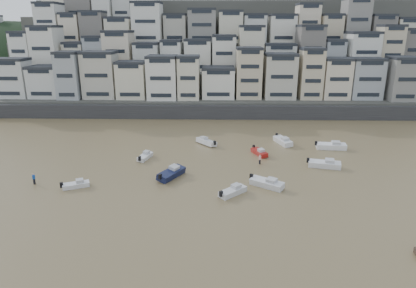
{
  "coord_description": "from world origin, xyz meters",
  "views": [
    {
      "loc": [
        11.11,
        -29.35,
        22.82
      ],
      "look_at": [
        9.64,
        30.0,
        4.0
      ],
      "focal_mm": 32.0,
      "sensor_mm": 36.0,
      "label": 1
    }
  ],
  "objects_px": {
    "boat_a": "(233,190)",
    "boat_c": "(171,172)",
    "boat_d": "(325,163)",
    "boat_j": "(76,184)",
    "person_blue": "(34,179)",
    "boat_h": "(206,141)",
    "boat_e": "(259,151)",
    "boat_f": "(145,156)",
    "person_pink": "(260,159)",
    "boat_i": "(283,140)",
    "boat_g": "(331,145)",
    "boat_b": "(267,182)"
  },
  "relations": [
    {
      "from": "boat_c",
      "to": "boat_g",
      "type": "xyz_separation_m",
      "value": [
        29.51,
        14.98,
        0.01
      ]
    },
    {
      "from": "boat_a",
      "to": "boat_g",
      "type": "distance_m",
      "value": 29.09
    },
    {
      "from": "boat_a",
      "to": "boat_d",
      "type": "distance_m",
      "value": 19.43
    },
    {
      "from": "boat_d",
      "to": "boat_f",
      "type": "bearing_deg",
      "value": -172.99
    },
    {
      "from": "boat_e",
      "to": "boat_a",
      "type": "bearing_deg",
      "value": -40.26
    },
    {
      "from": "boat_c",
      "to": "boat_j",
      "type": "distance_m",
      "value": 14.35
    },
    {
      "from": "boat_a",
      "to": "boat_h",
      "type": "bearing_deg",
      "value": 56.48
    },
    {
      "from": "boat_c",
      "to": "person_pink",
      "type": "height_order",
      "value": "person_pink"
    },
    {
      "from": "boat_a",
      "to": "boat_e",
      "type": "height_order",
      "value": "boat_a"
    },
    {
      "from": "boat_c",
      "to": "boat_g",
      "type": "height_order",
      "value": "boat_g"
    },
    {
      "from": "boat_h",
      "to": "boat_j",
      "type": "relative_size",
      "value": 1.3
    },
    {
      "from": "boat_e",
      "to": "boat_g",
      "type": "distance_m",
      "value": 14.9
    },
    {
      "from": "boat_b",
      "to": "boat_e",
      "type": "xyz_separation_m",
      "value": [
        0.45,
        14.56,
        -0.12
      ]
    },
    {
      "from": "boat_e",
      "to": "boat_f",
      "type": "relative_size",
      "value": 1.05
    },
    {
      "from": "boat_b",
      "to": "boat_h",
      "type": "height_order",
      "value": "boat_b"
    },
    {
      "from": "boat_a",
      "to": "boat_c",
      "type": "xyz_separation_m",
      "value": [
        -9.49,
        6.11,
        0.16
      ]
    },
    {
      "from": "boat_e",
      "to": "boat_j",
      "type": "height_order",
      "value": "boat_e"
    },
    {
      "from": "boat_j",
      "to": "person_blue",
      "type": "height_order",
      "value": "person_blue"
    },
    {
      "from": "boat_g",
      "to": "boat_h",
      "type": "height_order",
      "value": "boat_g"
    },
    {
      "from": "boat_j",
      "to": "person_blue",
      "type": "relative_size",
      "value": 2.41
    },
    {
      "from": "boat_b",
      "to": "boat_e",
      "type": "bearing_deg",
      "value": 123.29
    },
    {
      "from": "boat_i",
      "to": "boat_j",
      "type": "distance_m",
      "value": 40.99
    },
    {
      "from": "boat_e",
      "to": "boat_g",
      "type": "height_order",
      "value": "boat_g"
    },
    {
      "from": "boat_f",
      "to": "boat_i",
      "type": "bearing_deg",
      "value": -55.12
    },
    {
      "from": "boat_f",
      "to": "person_pink",
      "type": "xyz_separation_m",
      "value": [
        20.45,
        -2.09,
        0.25
      ]
    },
    {
      "from": "boat_h",
      "to": "boat_c",
      "type": "bearing_deg",
      "value": 122.93
    },
    {
      "from": "boat_e",
      "to": "boat_c",
      "type": "bearing_deg",
      "value": -75.71
    },
    {
      "from": "boat_b",
      "to": "person_pink",
      "type": "distance_m",
      "value": 9.69
    },
    {
      "from": "boat_c",
      "to": "boat_d",
      "type": "relative_size",
      "value": 1.05
    },
    {
      "from": "boat_b",
      "to": "boat_c",
      "type": "xyz_separation_m",
      "value": [
        -14.66,
        3.36,
        0.07
      ]
    },
    {
      "from": "boat_j",
      "to": "person_blue",
      "type": "bearing_deg",
      "value": 146.62
    },
    {
      "from": "boat_g",
      "to": "boat_i",
      "type": "height_order",
      "value": "boat_g"
    },
    {
      "from": "boat_b",
      "to": "boat_f",
      "type": "height_order",
      "value": "boat_b"
    },
    {
      "from": "boat_j",
      "to": "boat_c",
      "type": "bearing_deg",
      "value": -6.4
    },
    {
      "from": "boat_d",
      "to": "boat_h",
      "type": "distance_m",
      "value": 23.89
    },
    {
      "from": "boat_e",
      "to": "person_blue",
      "type": "height_order",
      "value": "person_blue"
    },
    {
      "from": "boat_c",
      "to": "boat_j",
      "type": "relative_size",
      "value": 1.46
    },
    {
      "from": "boat_h",
      "to": "boat_e",
      "type": "bearing_deg",
      "value": -162.35
    },
    {
      "from": "boat_f",
      "to": "boat_g",
      "type": "height_order",
      "value": "boat_g"
    },
    {
      "from": "boat_j",
      "to": "person_pink",
      "type": "relative_size",
      "value": 2.41
    },
    {
      "from": "boat_e",
      "to": "boat_j",
      "type": "distance_m",
      "value": 32.7
    },
    {
      "from": "boat_d",
      "to": "boat_g",
      "type": "relative_size",
      "value": 0.94
    },
    {
      "from": "boat_a",
      "to": "boat_i",
      "type": "relative_size",
      "value": 0.82
    },
    {
      "from": "boat_a",
      "to": "boat_g",
      "type": "height_order",
      "value": "boat_g"
    },
    {
      "from": "boat_c",
      "to": "boat_e",
      "type": "height_order",
      "value": "boat_c"
    },
    {
      "from": "boat_d",
      "to": "boat_g",
      "type": "distance_m",
      "value": 10.82
    },
    {
      "from": "boat_d",
      "to": "boat_f",
      "type": "distance_m",
      "value": 31.43
    },
    {
      "from": "boat_a",
      "to": "boat_d",
      "type": "bearing_deg",
      "value": -9.51
    },
    {
      "from": "boat_c",
      "to": "boat_i",
      "type": "xyz_separation_m",
      "value": [
        20.63,
        18.12,
        -0.01
      ]
    },
    {
      "from": "boat_f",
      "to": "person_blue",
      "type": "bearing_deg",
      "value": 142.78
    }
  ]
}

